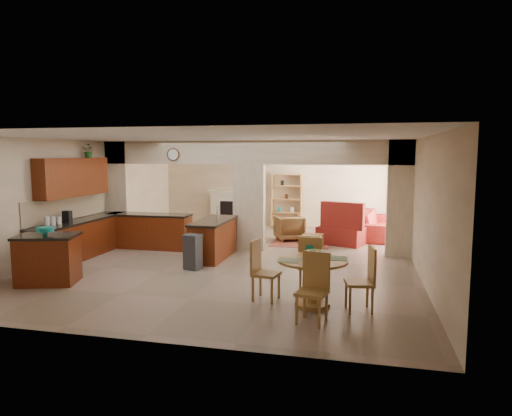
% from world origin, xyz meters
% --- Properties ---
extents(floor, '(10.00, 10.00, 0.00)m').
position_xyz_m(floor, '(0.00, 0.00, 0.00)').
color(floor, '#816A59').
rests_on(floor, ground).
extents(ceiling, '(10.00, 10.00, 0.00)m').
position_xyz_m(ceiling, '(0.00, 0.00, 2.80)').
color(ceiling, white).
rests_on(ceiling, wall_back).
extents(wall_back, '(8.00, 0.00, 8.00)m').
position_xyz_m(wall_back, '(0.00, 5.00, 1.40)').
color(wall_back, beige).
rests_on(wall_back, floor).
extents(wall_front, '(8.00, 0.00, 8.00)m').
position_xyz_m(wall_front, '(0.00, -5.00, 1.40)').
color(wall_front, beige).
rests_on(wall_front, floor).
extents(wall_left, '(0.00, 10.00, 10.00)m').
position_xyz_m(wall_left, '(-4.00, 0.00, 1.40)').
color(wall_left, beige).
rests_on(wall_left, floor).
extents(wall_right, '(0.00, 10.00, 10.00)m').
position_xyz_m(wall_right, '(4.00, 0.00, 1.40)').
color(wall_right, beige).
rests_on(wall_right, floor).
extents(partition_left_pier, '(0.60, 0.25, 2.80)m').
position_xyz_m(partition_left_pier, '(-3.70, 1.00, 1.40)').
color(partition_left_pier, beige).
rests_on(partition_left_pier, floor).
extents(partition_center_pier, '(0.80, 0.25, 2.20)m').
position_xyz_m(partition_center_pier, '(0.00, 1.00, 1.10)').
color(partition_center_pier, beige).
rests_on(partition_center_pier, floor).
extents(partition_right_pier, '(0.60, 0.25, 2.80)m').
position_xyz_m(partition_right_pier, '(3.70, 1.00, 1.40)').
color(partition_right_pier, beige).
rests_on(partition_right_pier, floor).
extents(partition_header, '(8.00, 0.25, 0.60)m').
position_xyz_m(partition_header, '(0.00, 1.00, 2.50)').
color(partition_header, beige).
rests_on(partition_header, partition_center_pier).
extents(kitchen_counter, '(2.52, 3.29, 1.48)m').
position_xyz_m(kitchen_counter, '(-3.26, -0.25, 0.46)').
color(kitchen_counter, '#480F08').
rests_on(kitchen_counter, floor).
extents(upper_cabinets, '(0.35, 2.40, 0.90)m').
position_xyz_m(upper_cabinets, '(-3.82, -0.80, 1.92)').
color(upper_cabinets, '#480F08').
rests_on(upper_cabinets, wall_left).
extents(peninsula, '(0.70, 1.85, 0.91)m').
position_xyz_m(peninsula, '(-0.60, -0.11, 0.46)').
color(peninsula, '#480F08').
rests_on(peninsula, floor).
extents(wall_clock, '(0.34, 0.03, 0.34)m').
position_xyz_m(wall_clock, '(-2.00, 0.85, 2.45)').
color(wall_clock, '#4D2A19').
rests_on(wall_clock, partition_header).
extents(rug, '(1.60, 1.30, 0.01)m').
position_xyz_m(rug, '(1.20, 2.10, 0.01)').
color(rug, brown).
rests_on(rug, floor).
extents(fireplace, '(1.60, 0.35, 1.20)m').
position_xyz_m(fireplace, '(-1.60, 4.83, 0.61)').
color(fireplace, beige).
rests_on(fireplace, floor).
extents(shelving_unit, '(1.00, 0.32, 1.80)m').
position_xyz_m(shelving_unit, '(0.35, 4.82, 0.90)').
color(shelving_unit, '#A47438').
rests_on(shelving_unit, floor).
extents(window_a, '(0.02, 0.90, 1.90)m').
position_xyz_m(window_a, '(3.97, 2.30, 1.20)').
color(window_a, white).
rests_on(window_a, wall_right).
extents(window_b, '(0.02, 0.90, 1.90)m').
position_xyz_m(window_b, '(3.97, 4.00, 1.20)').
color(window_b, white).
rests_on(window_b, wall_right).
extents(glazed_door, '(0.02, 0.70, 2.10)m').
position_xyz_m(glazed_door, '(3.97, 3.15, 1.05)').
color(glazed_door, white).
rests_on(glazed_door, wall_right).
extents(drape_a_left, '(0.10, 0.28, 2.30)m').
position_xyz_m(drape_a_left, '(3.93, 1.70, 1.20)').
color(drape_a_left, '#431E1A').
rests_on(drape_a_left, wall_right).
extents(drape_a_right, '(0.10, 0.28, 2.30)m').
position_xyz_m(drape_a_right, '(3.93, 2.90, 1.20)').
color(drape_a_right, '#431E1A').
rests_on(drape_a_right, wall_right).
extents(drape_b_left, '(0.10, 0.28, 2.30)m').
position_xyz_m(drape_b_left, '(3.93, 3.40, 1.20)').
color(drape_b_left, '#431E1A').
rests_on(drape_b_left, wall_right).
extents(drape_b_right, '(0.10, 0.28, 2.30)m').
position_xyz_m(drape_b_right, '(3.93, 4.60, 1.20)').
color(drape_b_right, '#431E1A').
rests_on(drape_b_right, wall_right).
extents(ceiling_fan, '(1.00, 1.00, 0.10)m').
position_xyz_m(ceiling_fan, '(1.50, 3.00, 2.56)').
color(ceiling_fan, white).
rests_on(ceiling_fan, ceiling).
extents(kitchen_island, '(1.26, 1.05, 0.94)m').
position_xyz_m(kitchen_island, '(-2.99, -2.90, 0.47)').
color(kitchen_island, '#480F08').
rests_on(kitchen_island, floor).
extents(teal_bowl, '(0.32, 0.32, 0.15)m').
position_xyz_m(teal_bowl, '(-3.00, -2.93, 1.02)').
color(teal_bowl, '#138781').
rests_on(teal_bowl, kitchen_island).
extents(trash_can, '(0.38, 0.35, 0.69)m').
position_xyz_m(trash_can, '(-0.68, -1.27, 0.35)').
color(trash_can, '#2C2C2F').
rests_on(trash_can, floor).
extents(dining_table, '(1.13, 1.13, 0.77)m').
position_xyz_m(dining_table, '(2.07, -3.08, 0.51)').
color(dining_table, '#A47438').
rests_on(dining_table, floor).
extents(fruit_bowl, '(0.28, 0.28, 0.15)m').
position_xyz_m(fruit_bowl, '(2.10, -3.01, 0.85)').
color(fruit_bowl, '#6CBD28').
rests_on(fruit_bowl, dining_table).
extents(sofa, '(2.71, 1.35, 0.76)m').
position_xyz_m(sofa, '(3.30, 3.65, 0.38)').
color(sofa, maroon).
rests_on(sofa, floor).
extents(chaise, '(1.45, 1.32, 0.48)m').
position_xyz_m(chaise, '(2.32, 2.35, 0.24)').
color(chaise, maroon).
rests_on(chaise, floor).
extents(armchair, '(1.02, 1.03, 0.71)m').
position_xyz_m(armchair, '(0.81, 2.51, 0.35)').
color(armchair, maroon).
rests_on(armchair, floor).
extents(ottoman, '(0.57, 0.57, 0.37)m').
position_xyz_m(ottoman, '(1.58, 1.48, 0.19)').
color(ottoman, maroon).
rests_on(ottoman, floor).
extents(plant, '(0.36, 0.33, 0.34)m').
position_xyz_m(plant, '(-3.82, -0.13, 2.54)').
color(plant, '#144512').
rests_on(plant, upper_cabinets).
extents(chair_north, '(0.45, 0.45, 1.02)m').
position_xyz_m(chair_north, '(1.97, -2.38, 0.55)').
color(chair_north, '#A47438').
rests_on(chair_north, floor).
extents(chair_east, '(0.50, 0.50, 1.02)m').
position_xyz_m(chair_east, '(2.89, -3.13, 0.55)').
color(chair_east, '#A47438').
rests_on(chair_east, floor).
extents(chair_south, '(0.50, 0.50, 1.02)m').
position_xyz_m(chair_south, '(2.16, -3.75, 0.55)').
color(chair_south, '#A47438').
rests_on(chair_south, floor).
extents(chair_west, '(0.48, 0.48, 1.02)m').
position_xyz_m(chair_west, '(1.19, -2.93, 0.55)').
color(chair_west, '#A47438').
rests_on(chair_west, floor).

